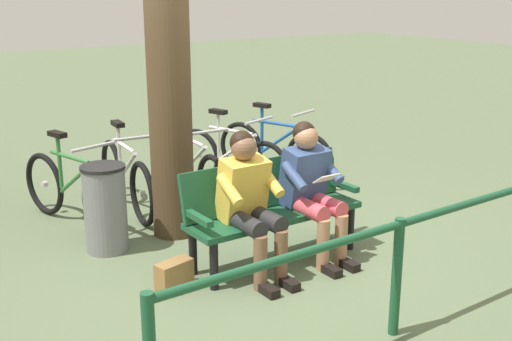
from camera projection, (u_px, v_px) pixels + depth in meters
The scene contains 13 objects.
ground_plane at pixel (269, 259), 5.67m from camera, with size 40.00×40.00×0.00m, color #566647.
bench at pixel (270, 203), 5.56m from camera, with size 1.61×0.50×0.87m.
person_reading at pixel (311, 184), 5.56m from camera, with size 0.49×0.77×1.20m.
person_companion at pixel (250, 198), 5.22m from camera, with size 0.49×0.77×1.20m.
handbag at pixel (174, 276), 5.07m from camera, with size 0.30×0.14×0.24m, color olive.
tree_trunk at pixel (169, 78), 5.85m from camera, with size 0.40×0.40×3.01m, color #4C3823.
litter_bin at pixel (105, 208), 5.76m from camera, with size 0.40×0.40×0.80m.
bicycle_blue at pixel (274, 151), 7.89m from camera, with size 0.68×1.60×0.94m.
bicycle_silver at pixel (231, 160), 7.50m from camera, with size 0.67×1.61×0.94m.
bicycle_orange at pixel (191, 171), 7.05m from camera, with size 0.48×1.68×0.94m.
bicycle_black at pixel (126, 178), 6.80m from camera, with size 0.48×1.68×0.94m.
bicycle_purple at pixel (72, 191), 6.37m from camera, with size 0.59×1.64×0.94m.
railing_fence at pixel (398, 252), 4.29m from camera, with size 3.74×0.17×0.85m.
Camera 1 is at (3.00, 4.28, 2.33)m, focal length 45.18 mm.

